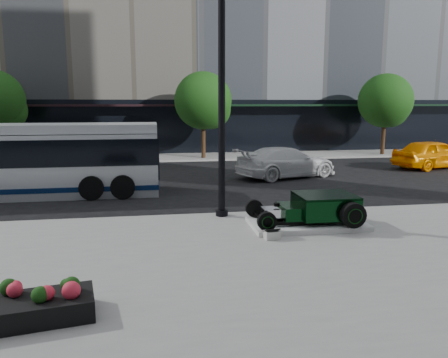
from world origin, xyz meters
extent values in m
plane|color=black|center=(0.00, 0.00, 0.00)|extent=(120.00, 120.00, 0.00)
cube|color=gray|center=(0.00, -10.50, 0.06)|extent=(70.00, 17.00, 0.12)
cube|color=gray|center=(0.00, 14.00, 0.06)|extent=(70.00, 4.00, 0.12)
cube|color=black|center=(-10.00, 16.20, 2.00)|extent=(22.00, 0.50, 4.00)
cube|color=black|center=(13.00, 16.20, 2.00)|extent=(24.00, 0.50, 4.00)
cube|color=black|center=(-10.00, 15.60, 3.60)|extent=(22.00, 1.60, 0.15)
cube|color=black|center=(13.00, 15.60, 3.60)|extent=(24.00, 1.60, 0.15)
sphere|color=black|center=(-11.40, 13.30, 3.32)|extent=(2.60, 2.60, 2.60)
cylinder|color=black|center=(1.00, 13.00, 1.42)|extent=(0.28, 0.28, 2.60)
sphere|color=black|center=(1.00, 13.00, 3.92)|extent=(3.80, 3.80, 3.80)
sphere|color=black|center=(1.60, 13.30, 3.32)|extent=(2.60, 2.60, 2.60)
cylinder|color=black|center=(14.00, 13.00, 1.42)|extent=(0.28, 0.28, 2.60)
sphere|color=black|center=(14.00, 13.00, 3.92)|extent=(3.80, 3.80, 3.80)
sphere|color=black|center=(14.60, 13.30, 3.32)|extent=(2.60, 2.60, 2.60)
cube|color=silver|center=(2.16, -4.03, 0.20)|extent=(3.40, 1.80, 0.15)
cube|color=black|center=(2.16, -4.48, 0.37)|extent=(3.00, 0.08, 0.10)
cube|color=black|center=(2.16, -3.58, 0.37)|extent=(3.00, 0.08, 0.10)
cube|color=black|center=(2.71, -4.03, 0.72)|extent=(1.70, 1.45, 0.62)
cube|color=black|center=(2.71, -4.03, 1.05)|extent=(1.70, 1.45, 0.06)
cube|color=black|center=(1.61, -4.03, 0.60)|extent=(0.55, 1.05, 0.38)
cube|color=silver|center=(1.06, -4.03, 0.55)|extent=(0.55, 0.55, 0.34)
cylinder|color=black|center=(1.21, -4.03, 0.82)|extent=(0.18, 0.18, 0.10)
cylinder|color=black|center=(0.71, -4.03, 0.43)|extent=(0.06, 1.55, 0.06)
cylinder|color=black|center=(3.21, -4.88, 0.63)|extent=(0.72, 0.24, 0.72)
cylinder|color=black|center=(3.21, -5.00, 0.63)|extent=(0.37, 0.02, 0.37)
torus|color=#0B3C10|center=(3.21, -5.02, 0.63)|extent=(0.44, 0.02, 0.44)
cylinder|color=black|center=(3.21, -3.18, 0.63)|extent=(0.72, 0.24, 0.72)
cylinder|color=black|center=(3.21, -3.05, 0.63)|extent=(0.37, 0.02, 0.37)
torus|color=#0B3C10|center=(3.21, -3.04, 0.63)|extent=(0.44, 0.02, 0.44)
cylinder|color=black|center=(0.71, -4.81, 0.54)|extent=(0.54, 0.16, 0.54)
cylinder|color=black|center=(0.71, -4.89, 0.54)|extent=(0.28, 0.02, 0.28)
torus|color=#0B3C10|center=(0.71, -4.91, 0.54)|extent=(0.34, 0.02, 0.34)
cylinder|color=black|center=(0.71, -3.25, 0.54)|extent=(0.54, 0.16, 0.54)
cylinder|color=black|center=(0.71, -3.16, 0.54)|extent=(0.28, 0.02, 0.28)
torus|color=#0B3C10|center=(0.71, -3.15, 0.54)|extent=(0.34, 0.02, 0.34)
cube|color=silver|center=(0.78, -5.06, 0.23)|extent=(0.43, 0.34, 0.22)
cube|color=black|center=(0.78, -5.06, 0.35)|extent=(0.43, 0.33, 0.15)
cylinder|color=black|center=(-0.18, -2.39, 3.83)|extent=(0.22, 0.22, 7.41)
cylinder|color=black|center=(-0.18, -2.39, 0.21)|extent=(0.41, 0.41, 0.19)
cube|color=black|center=(-4.40, -8.77, 0.31)|extent=(2.06, 1.28, 0.39)
sphere|color=black|center=(-4.81, -8.77, 0.62)|extent=(0.25, 0.25, 0.25)
sphere|color=#F02A44|center=(-4.54, -8.77, 0.62)|extent=(0.25, 0.25, 0.25)
sphere|color=black|center=(-4.27, -8.77, 0.62)|extent=(0.25, 0.25, 0.25)
sphere|color=#F02A44|center=(-4.00, -8.77, 0.62)|extent=(0.25, 0.25, 0.25)
sphere|color=black|center=(-3.73, -8.77, 0.62)|extent=(0.25, 0.25, 0.25)
cube|color=silver|center=(-8.17, 2.55, 1.27)|extent=(12.00, 2.55, 2.55)
cube|color=#081D48|center=(-8.17, 2.55, 0.42)|extent=(12.05, 2.60, 0.20)
cube|color=black|center=(-8.17, 2.55, 1.85)|extent=(12.05, 2.60, 1.05)
cube|color=silver|center=(-8.17, 2.55, 2.75)|extent=(12.00, 2.40, 0.35)
cube|color=black|center=(-2.14, 2.55, 1.55)|extent=(0.06, 2.30, 1.70)
cylinder|color=black|center=(-4.77, 1.25, 0.48)|extent=(0.96, 0.28, 0.96)
cylinder|color=black|center=(-4.77, 3.85, 0.48)|extent=(0.96, 0.28, 0.96)
cylinder|color=black|center=(-3.57, 1.25, 0.48)|extent=(0.96, 0.28, 0.96)
cylinder|color=black|center=(-3.57, 3.85, 0.48)|extent=(0.96, 0.28, 0.96)
imported|color=silver|center=(4.38, 5.20, 0.78)|extent=(5.76, 3.71, 1.55)
imported|color=#FF9400|center=(13.71, 6.78, 0.84)|extent=(5.22, 3.00, 1.67)
camera|label=1|loc=(-2.34, -16.13, 3.77)|focal=35.00mm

